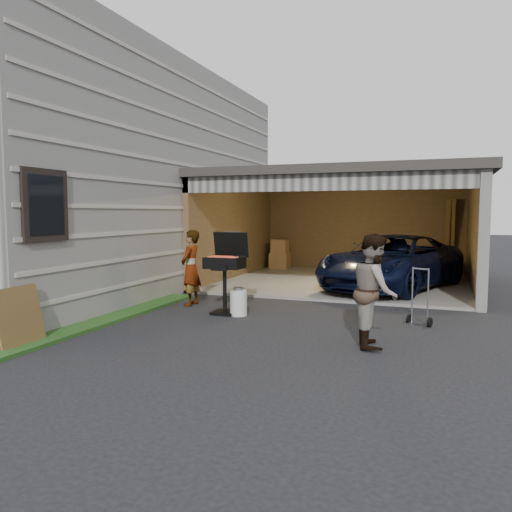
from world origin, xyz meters
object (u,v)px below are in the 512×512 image
(bbq_grill, at_px, (225,266))
(hand_truck, at_px, (418,315))
(plywood_panel, at_px, (19,317))
(minivan, at_px, (392,264))
(propane_tank, at_px, (239,303))
(man, at_px, (374,290))
(woman, at_px, (191,268))

(bbq_grill, distance_m, hand_truck, 3.51)
(plywood_panel, height_order, hand_truck, hand_truck)
(minivan, height_order, bbq_grill, bbq_grill)
(minivan, distance_m, propane_tank, 4.69)
(minivan, xyz_separation_m, man, (0.24, -5.31, 0.15))
(woman, relative_size, hand_truck, 1.57)
(minivan, xyz_separation_m, propane_tank, (-2.36, -4.04, -0.41))
(propane_tank, relative_size, plywood_panel, 0.55)
(bbq_grill, relative_size, hand_truck, 1.56)
(plywood_panel, bearing_deg, propane_tank, 56.64)
(plywood_panel, relative_size, hand_truck, 0.88)
(man, distance_m, propane_tank, 2.95)
(minivan, distance_m, man, 5.32)
(man, distance_m, bbq_grill, 3.20)
(minivan, xyz_separation_m, bbq_grill, (-2.65, -3.96, 0.26))
(man, height_order, hand_truck, man)
(man, xyz_separation_m, bbq_grill, (-2.90, 1.35, 0.11))
(minivan, bearing_deg, plywood_panel, -102.76)
(man, distance_m, plywood_panel, 4.99)
(hand_truck, bearing_deg, bbq_grill, -155.10)
(woman, height_order, man, man)
(minivan, bearing_deg, man, -68.50)
(man, bearing_deg, plywood_panel, 98.55)
(woman, height_order, plywood_panel, woman)
(bbq_grill, relative_size, propane_tank, 3.22)
(propane_tank, bearing_deg, hand_truck, 4.96)
(woman, bearing_deg, plywood_panel, -14.56)
(minivan, distance_m, hand_truck, 3.87)
(minivan, bearing_deg, hand_truck, -59.43)
(hand_truck, bearing_deg, propane_tank, -153.37)
(bbq_grill, xyz_separation_m, propane_tank, (0.29, -0.08, -0.67))
(minivan, height_order, woman, woman)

